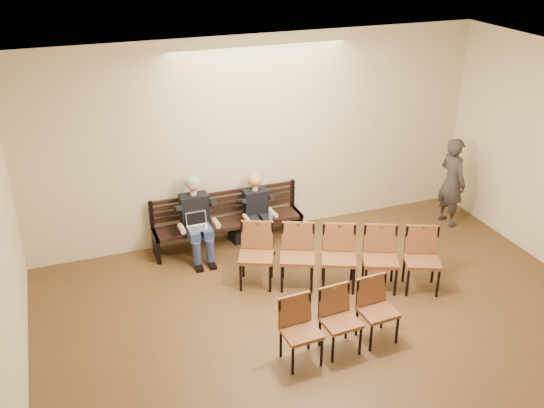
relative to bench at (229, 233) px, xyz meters
The scene contains 10 objects.
room_walls 4.55m from the bench, 79.87° to the right, with size 8.02×10.01×3.51m.
bench is the anchor object (origin of this frame).
seated_man 0.76m from the bench, 168.38° to the right, with size 0.58×0.80×1.38m, color black, non-canonical shape.
seated_woman 0.61m from the bench, 14.01° to the right, with size 0.49×0.68×1.14m, color black, non-canonical shape.
laptop 0.78m from the bench, 150.21° to the right, with size 0.34×0.27×0.25m, color silver.
water_bottle 0.82m from the bench, 34.35° to the right, with size 0.07×0.07×0.23m, color silver.
bag 0.29m from the bench, 20.88° to the left, with size 0.41×0.28×0.30m, color black.
passerby 4.16m from the bench, ahead, with size 0.69×0.46×1.90m, color #322D29.
chair_row_front 2.21m from the bench, 57.09° to the right, with size 3.02×0.54×0.98m, color brown.
chair_row_back 3.26m from the bench, 80.23° to the right, with size 1.59×0.48×0.89m, color brown.
Camera 1 is at (-3.19, -4.23, 5.21)m, focal length 40.00 mm.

